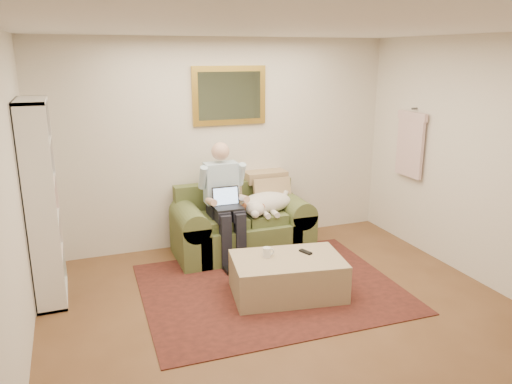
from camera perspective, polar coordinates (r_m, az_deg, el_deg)
room_shell at (r=4.38m, az=4.13°, el=0.92°), size 4.51×5.00×2.61m
rug at (r=5.39m, az=1.66°, el=-10.89°), size 2.69×2.17×0.01m
sofa at (r=6.22m, az=-1.65°, el=-4.33°), size 1.66×0.84×1.00m
seated_man at (r=5.88m, az=-3.49°, el=-1.31°), size 0.55×0.78×1.40m
laptop at (r=5.81m, az=-3.31°, el=-1.17°), size 0.32×0.26×0.23m
sleeping_dog at (r=6.13m, az=1.22°, el=-1.19°), size 0.68×0.43×0.25m
ottoman at (r=5.18m, az=3.60°, el=-9.61°), size 1.21×0.87×0.40m
coffee_mug at (r=5.10m, az=1.25°, el=-6.90°), size 0.08×0.08×0.10m
tv_remote at (r=5.24m, az=5.68°, el=-6.83°), size 0.10×0.16×0.02m
bookshelf at (r=5.29m, az=-23.25°, el=-1.12°), size 0.28×0.80×2.00m
wall_mirror at (r=6.27m, az=-3.05°, el=10.94°), size 0.94×0.04×0.72m
hanging_shirt at (r=6.54m, az=17.23°, el=5.60°), size 0.06×0.52×0.90m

